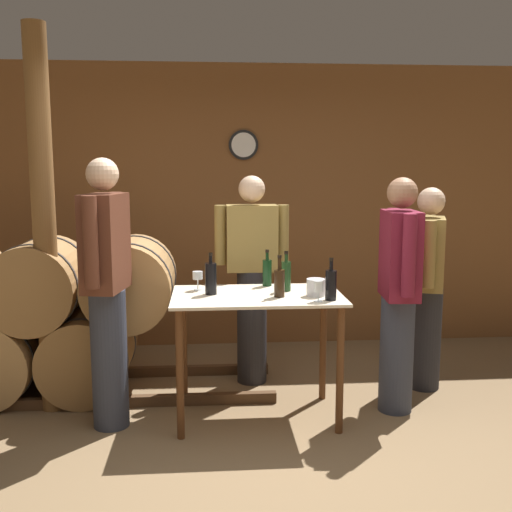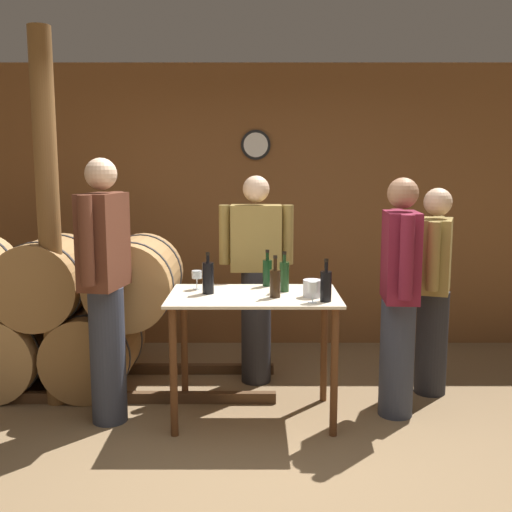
# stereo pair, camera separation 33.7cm
# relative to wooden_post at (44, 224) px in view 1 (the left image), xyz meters

# --- Properties ---
(ground_plane) EXTENTS (14.00, 14.00, 0.00)m
(ground_plane) POSITION_rel_wooden_post_xyz_m (1.60, -1.07, -1.35)
(ground_plane) COLOR brown
(back_wall) EXTENTS (8.40, 0.08, 2.70)m
(back_wall) POSITION_rel_wooden_post_xyz_m (1.60, 1.53, 0.00)
(back_wall) COLOR brown
(back_wall) RESTS_ON ground_plane
(barrel_rack) EXTENTS (4.19, 0.79, 1.21)m
(barrel_rack) POSITION_rel_wooden_post_xyz_m (-0.30, 0.30, -0.76)
(barrel_rack) COLOR #4C331E
(barrel_rack) RESTS_ON ground_plane
(tasting_table) EXTENTS (1.16, 0.71, 0.88)m
(tasting_table) POSITION_rel_wooden_post_xyz_m (1.47, -0.27, -0.63)
(tasting_table) COLOR beige
(tasting_table) RESTS_ON ground_plane
(wooden_post) EXTENTS (0.16, 0.16, 2.70)m
(wooden_post) POSITION_rel_wooden_post_xyz_m (0.00, 0.00, 0.00)
(wooden_post) COLOR brown
(wooden_post) RESTS_ON ground_plane
(wine_bottle_far_left) EXTENTS (0.08, 0.08, 0.29)m
(wine_bottle_far_left) POSITION_rel_wooden_post_xyz_m (1.15, -0.24, -0.35)
(wine_bottle_far_left) COLOR black
(wine_bottle_far_left) RESTS_ON tasting_table
(wine_bottle_left) EXTENTS (0.07, 0.07, 0.27)m
(wine_bottle_left) POSITION_rel_wooden_post_xyz_m (1.56, 0.02, -0.36)
(wine_bottle_left) COLOR black
(wine_bottle_left) RESTS_ON tasting_table
(wine_bottle_center) EXTENTS (0.07, 0.07, 0.28)m
(wine_bottle_center) POSITION_rel_wooden_post_xyz_m (1.61, -0.36, -0.36)
(wine_bottle_center) COLOR black
(wine_bottle_center) RESTS_ON tasting_table
(wine_bottle_right) EXTENTS (0.07, 0.07, 0.28)m
(wine_bottle_right) POSITION_rel_wooden_post_xyz_m (1.68, -0.17, -0.36)
(wine_bottle_right) COLOR #193819
(wine_bottle_right) RESTS_ON tasting_table
(wine_bottle_far_right) EXTENTS (0.07, 0.07, 0.28)m
(wine_bottle_far_right) POSITION_rel_wooden_post_xyz_m (1.93, -0.48, -0.36)
(wine_bottle_far_right) COLOR black
(wine_bottle_far_right) RESTS_ON tasting_table
(wine_glass_near_left) EXTENTS (0.07, 0.07, 0.13)m
(wine_glass_near_left) POSITION_rel_wooden_post_xyz_m (1.06, -0.10, -0.37)
(wine_glass_near_left) COLOR silver
(wine_glass_near_left) RESTS_ON tasting_table
(wine_glass_near_center) EXTENTS (0.06, 0.06, 0.14)m
(wine_glass_near_center) POSITION_rel_wooden_post_xyz_m (1.85, -0.52, -0.37)
(wine_glass_near_center) COLOR silver
(wine_glass_near_center) RESTS_ON tasting_table
(ice_bucket) EXTENTS (0.12, 0.12, 0.12)m
(ice_bucket) POSITION_rel_wooden_post_xyz_m (1.86, -0.35, -0.41)
(ice_bucket) COLOR silver
(ice_bucket) RESTS_ON tasting_table
(person_host) EXTENTS (0.29, 0.58, 1.80)m
(person_host) POSITION_rel_wooden_post_xyz_m (0.47, -0.33, -0.39)
(person_host) COLOR #333847
(person_host) RESTS_ON ground_plane
(person_visitor_with_scarf) EXTENTS (0.25, 0.59, 1.67)m
(person_visitor_with_scarf) POSITION_rel_wooden_post_xyz_m (2.47, -0.23, -0.46)
(person_visitor_with_scarf) COLOR #333847
(person_visitor_with_scarf) RESTS_ON ground_plane
(person_visitor_bearded) EXTENTS (0.59, 0.24, 1.68)m
(person_visitor_bearded) POSITION_rel_wooden_post_xyz_m (1.48, 0.44, -0.46)
(person_visitor_bearded) COLOR #232328
(person_visitor_bearded) RESTS_ON ground_plane
(person_visitor_near_door) EXTENTS (0.34, 0.56, 1.59)m
(person_visitor_near_door) POSITION_rel_wooden_post_xyz_m (2.84, 0.19, -0.51)
(person_visitor_near_door) COLOR #232328
(person_visitor_near_door) RESTS_ON ground_plane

